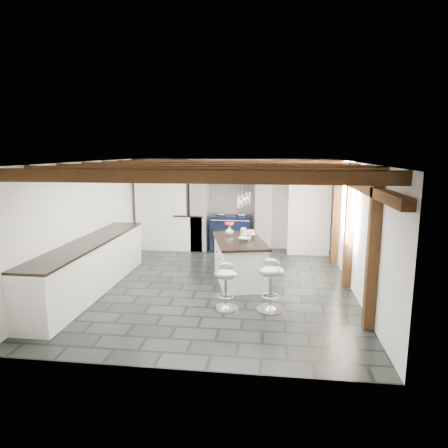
# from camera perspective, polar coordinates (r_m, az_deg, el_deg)

# --- Properties ---
(ground) EXTENTS (6.00, 6.00, 0.00)m
(ground) POSITION_cam_1_polar(r_m,az_deg,el_deg) (7.64, -1.13, -8.67)
(ground) COLOR black
(ground) RESTS_ON ground
(room_shell) EXTENTS (6.00, 6.03, 6.00)m
(room_shell) POSITION_cam_1_polar(r_m,az_deg,el_deg) (8.84, -3.75, 1.07)
(room_shell) COLOR white
(room_shell) RESTS_ON ground
(range_cooker) EXTENTS (1.00, 0.63, 0.99)m
(range_cooker) POSITION_cam_1_polar(r_m,az_deg,el_deg) (10.09, 1.04, -1.20)
(range_cooker) COLOR black
(range_cooker) RESTS_ON ground
(kitchen_island) EXTENTS (1.25, 1.83, 1.10)m
(kitchen_island) POSITION_cam_1_polar(r_m,az_deg,el_deg) (7.76, 2.18, -5.12)
(kitchen_island) COLOR white
(kitchen_island) RESTS_ON ground
(bar_stool_near) EXTENTS (0.53, 0.53, 0.83)m
(bar_stool_near) POSITION_cam_1_polar(r_m,az_deg,el_deg) (6.36, 6.75, -7.83)
(bar_stool_near) COLOR silver
(bar_stool_near) RESTS_ON ground
(bar_stool_far) EXTENTS (0.40, 0.40, 0.75)m
(bar_stool_far) POSITION_cam_1_polar(r_m,az_deg,el_deg) (6.39, 0.27, -8.16)
(bar_stool_far) COLOR silver
(bar_stool_far) RESTS_ON ground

